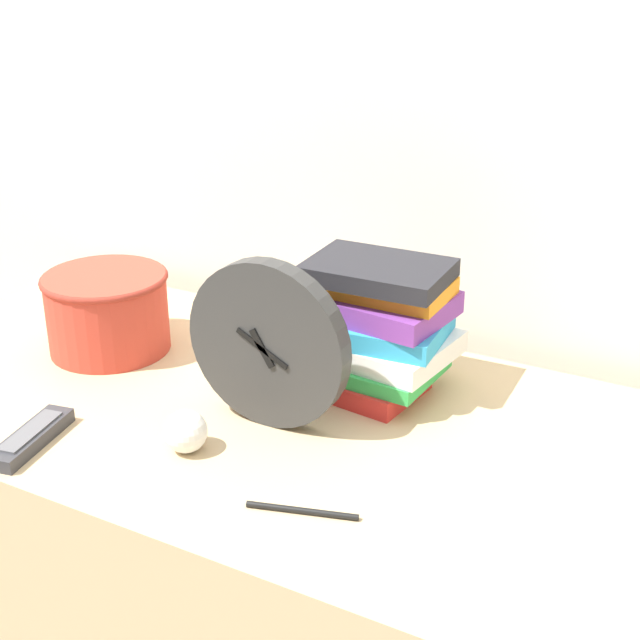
# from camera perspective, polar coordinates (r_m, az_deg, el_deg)

# --- Properties ---
(wall_back) EXTENTS (6.00, 0.04, 2.40)m
(wall_back) POSITION_cam_1_polar(r_m,az_deg,el_deg) (1.54, 3.29, 17.27)
(wall_back) COLOR silver
(wall_back) RESTS_ON ground_plane
(desk) EXTENTS (1.29, 0.66, 0.72)m
(desk) POSITION_cam_1_polar(r_m,az_deg,el_deg) (1.56, -4.03, -17.00)
(desk) COLOR tan
(desk) RESTS_ON ground_plane
(desk_clock) EXTENTS (0.25, 0.03, 0.25)m
(desk_clock) POSITION_cam_1_polar(r_m,az_deg,el_deg) (1.25, -3.37, -1.57)
(desk_clock) COLOR #333333
(desk_clock) RESTS_ON desk
(book_stack) EXTENTS (0.26, 0.21, 0.20)m
(book_stack) POSITION_cam_1_polar(r_m,az_deg,el_deg) (1.36, 3.36, -0.30)
(book_stack) COLOR red
(book_stack) RESTS_ON desk
(basket) EXTENTS (0.21, 0.21, 0.13)m
(basket) POSITION_cam_1_polar(r_m,az_deg,el_deg) (1.53, -13.45, 0.68)
(basket) COLOR #C63D2D
(basket) RESTS_ON desk
(tv_remote) EXTENTS (0.07, 0.16, 0.02)m
(tv_remote) POSITION_cam_1_polar(r_m,az_deg,el_deg) (1.31, -18.00, -7.16)
(tv_remote) COLOR #333338
(tv_remote) RESTS_ON desk
(crumpled_paper_ball) EXTENTS (0.06, 0.06, 0.06)m
(crumpled_paper_ball) POSITION_cam_1_polar(r_m,az_deg,el_deg) (1.23, -8.59, -7.06)
(crumpled_paper_ball) COLOR white
(crumpled_paper_ball) RESTS_ON desk
(pen) EXTENTS (0.14, 0.05, 0.01)m
(pen) POSITION_cam_1_polar(r_m,az_deg,el_deg) (1.11, -1.15, -12.10)
(pen) COLOR black
(pen) RESTS_ON desk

